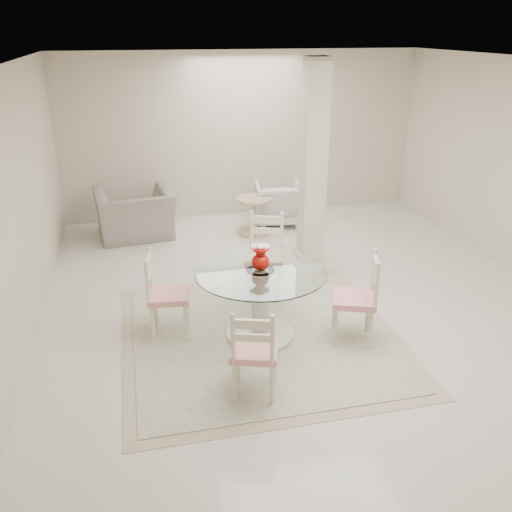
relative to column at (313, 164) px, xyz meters
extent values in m
plane|color=silver|center=(-0.50, -1.30, -1.35)|extent=(7.00, 7.00, 0.00)
cube|color=beige|center=(-0.50, 2.20, 0.00)|extent=(6.00, 0.02, 2.70)
cube|color=beige|center=(-3.50, -1.30, 0.00)|extent=(0.02, 7.00, 2.70)
cube|color=white|center=(-0.50, -1.30, 1.35)|extent=(6.00, 7.00, 0.02)
cube|color=beige|center=(0.00, 0.00, 0.00)|extent=(0.30, 0.30, 2.70)
cube|color=tan|center=(-1.18, -1.92, -1.35)|extent=(2.86, 2.86, 0.01)
cube|color=beige|center=(-1.18, -1.92, -1.34)|extent=(2.62, 2.62, 0.01)
cylinder|color=beige|center=(-1.18, -1.92, -1.32)|extent=(0.71, 0.71, 0.05)
cylinder|color=beige|center=(-1.18, -1.92, -0.94)|extent=(0.18, 0.18, 0.73)
cylinder|color=beige|center=(-1.18, -1.92, -0.60)|extent=(0.29, 0.29, 0.03)
cylinder|color=white|center=(-1.18, -1.92, -0.57)|extent=(1.35, 1.35, 0.01)
ellipsoid|color=#AB0B05|center=(-1.18, -1.92, -0.48)|extent=(0.18, 0.18, 0.17)
cylinder|color=#AB0B05|center=(-1.18, -1.92, -0.38)|extent=(0.10, 0.10, 0.05)
cylinder|color=#AB0B05|center=(-1.18, -1.92, -0.34)|extent=(0.16, 0.16, 0.02)
ellipsoid|color=silver|center=(-1.18, -1.92, -0.32)|extent=(0.10, 0.10, 0.05)
ellipsoid|color=silver|center=(-1.12, -1.90, -0.33)|extent=(0.10, 0.10, 0.05)
ellipsoid|color=silver|center=(-1.23, -1.89, -0.33)|extent=(0.10, 0.10, 0.05)
cylinder|color=beige|center=(-0.37, -1.96, -1.13)|extent=(0.04, 0.04, 0.45)
cylinder|color=beige|center=(-0.49, -2.29, -1.13)|extent=(0.04, 0.04, 0.45)
cylinder|color=beige|center=(-0.04, -2.08, -1.13)|extent=(0.04, 0.04, 0.45)
cylinder|color=beige|center=(-0.16, -2.41, -1.13)|extent=(0.04, 0.04, 0.45)
cube|color=red|center=(-0.27, -2.19, -0.87)|extent=(0.54, 0.54, 0.07)
cube|color=beige|center=(-0.08, -2.25, -0.55)|extent=(0.17, 0.38, 0.52)
cylinder|color=beige|center=(-1.14, -1.12, -1.12)|extent=(0.04, 0.04, 0.47)
cylinder|color=beige|center=(-0.80, -1.24, -1.12)|extent=(0.04, 0.04, 0.47)
cylinder|color=beige|center=(-1.02, -0.77, -1.12)|extent=(0.04, 0.04, 0.47)
cylinder|color=beige|center=(-0.67, -0.90, -1.12)|extent=(0.04, 0.04, 0.47)
cube|color=red|center=(-0.91, -1.01, -0.85)|extent=(0.57, 0.57, 0.07)
cube|color=beige|center=(-0.84, -0.82, -0.51)|extent=(0.40, 0.18, 0.55)
cylinder|color=#EEE7C4|center=(-1.94, -1.84, -1.13)|extent=(0.04, 0.04, 0.43)
cylinder|color=#EEE7C4|center=(-1.90, -1.51, -1.13)|extent=(0.04, 0.04, 0.43)
cylinder|color=#EEE7C4|center=(-2.28, -1.80, -1.13)|extent=(0.04, 0.04, 0.43)
cylinder|color=#EEE7C4|center=(-2.23, -1.46, -1.13)|extent=(0.04, 0.04, 0.43)
cube|color=red|center=(-2.09, -1.65, -0.89)|extent=(0.46, 0.46, 0.07)
cube|color=#EEE7C4|center=(-2.27, -1.63, -0.57)|extent=(0.09, 0.38, 0.51)
cylinder|color=beige|center=(-1.24, -2.72, -1.14)|extent=(0.04, 0.04, 0.42)
cylinder|color=beige|center=(-1.55, -2.63, -1.14)|extent=(0.04, 0.04, 0.42)
cylinder|color=beige|center=(-1.34, -3.03, -1.14)|extent=(0.04, 0.04, 0.42)
cylinder|color=beige|center=(-1.65, -2.94, -1.14)|extent=(0.04, 0.04, 0.42)
cube|color=red|center=(-1.45, -2.83, -0.90)|extent=(0.50, 0.50, 0.06)
cube|color=beige|center=(-1.50, -3.00, -0.60)|extent=(0.36, 0.15, 0.49)
imported|color=gray|center=(-2.37, 1.40, -0.98)|extent=(1.26, 1.13, 0.74)
imported|color=white|center=(-0.05, 1.53, -1.01)|extent=(0.82, 0.84, 0.68)
cylinder|color=tan|center=(-0.55, 1.15, -1.33)|extent=(0.53, 0.53, 0.04)
cylinder|color=tan|center=(-0.55, 1.15, -1.06)|extent=(0.08, 0.08, 0.51)
cylinder|color=tan|center=(-0.55, 1.15, -0.79)|extent=(0.56, 0.56, 0.03)
camera|label=1|loc=(-2.33, -6.73, 1.69)|focal=38.00mm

